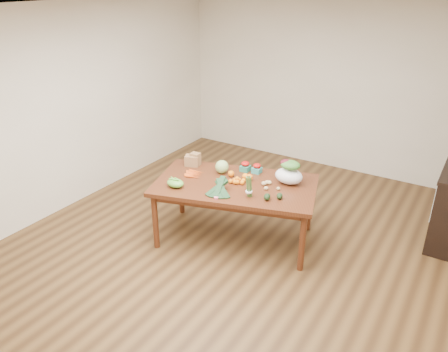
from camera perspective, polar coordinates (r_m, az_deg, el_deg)
The scene contains 25 objects.
floor at distance 5.31m, azimuth 0.97°, elevation -9.29°, with size 6.00×6.00×0.00m, color brown.
ceiling at distance 4.40m, azimuth 1.24°, elevation 21.21°, with size 5.00×6.00×0.02m, color white.
room_walls at distance 4.68m, azimuth 1.09°, elevation 4.50°, with size 5.02×6.02×2.70m.
dining_table at distance 5.29m, azimuth 1.45°, elevation -4.61°, with size 1.87×1.04×0.75m, color #522613.
dish_towel at distance 5.72m, azimuth 25.85°, elevation -2.94°, with size 0.02×0.28×0.45m, color white.
paper_bag at distance 5.58m, azimuth -4.19°, elevation 2.17°, with size 0.23×0.19×0.16m, color #8E5D40, non-canonical shape.
cabbage at distance 5.35m, azimuth -0.27°, elevation 1.21°, with size 0.16×0.16×0.16m, color #99B468.
strawberry_basket_a at distance 5.43m, azimuth 2.80°, elevation 1.15°, with size 0.11×0.11×0.10m, color red, non-canonical shape.
strawberry_basket_b at distance 5.39m, azimuth 4.31°, elevation 0.90°, with size 0.10×0.10×0.09m, color red, non-canonical shape.
orange_a at distance 5.27m, azimuth 0.93°, elevation 0.30°, with size 0.08×0.08×0.08m, color orange.
orange_b at distance 5.21m, azimuth 2.80°, elevation -0.05°, with size 0.08×0.08×0.08m, color orange.
orange_c at distance 5.18m, azimuth 3.33°, elevation -0.18°, with size 0.08×0.08×0.08m, color #F05F0E.
mandarin_cluster at distance 5.11m, azimuth 1.72°, elevation -0.48°, with size 0.18×0.18×0.09m, color #FF630F, non-canonical shape.
carrots at distance 5.34m, azimuth -4.03°, elevation 0.28°, with size 0.22×0.22×0.03m, color #E05D12, non-canonical shape.
snap_pea_bag at distance 5.05m, azimuth -6.37°, elevation -0.92°, with size 0.21×0.16×0.09m, color #5AAD3A.
kale_bunch at distance 4.83m, azimuth -0.71°, elevation -1.59°, with size 0.32×0.40×0.16m, color black, non-canonical shape.
asparagus_bundle at distance 4.77m, azimuth 3.30°, elevation -1.38°, with size 0.08×0.08×0.25m, color #437134, non-canonical shape.
potato_a at distance 5.08m, azimuth 5.24°, elevation -0.98°, with size 0.06×0.05×0.05m, color tan.
potato_b at distance 4.98m, azimuth 5.52°, elevation -1.59°, with size 0.05×0.05×0.04m, color #D1B479.
potato_c at distance 5.11m, azimuth 5.94°, elevation -0.85°, with size 0.06×0.05×0.05m, color #DCCE7F.
potato_d at distance 5.11m, azimuth 5.66°, elevation -0.83°, with size 0.06×0.05×0.05m, color tan.
potato_e at distance 4.99m, azimuth 7.11°, elevation -1.64°, with size 0.05×0.04×0.04m, color tan.
avocado_a at distance 4.76m, azimuth 5.65°, elevation -2.72°, with size 0.07×0.10×0.07m, color black.
avocado_b at distance 4.80m, azimuth 7.28°, elevation -2.61°, with size 0.06×0.10×0.06m, color black.
salad_bag at distance 5.13m, azimuth 8.48°, elevation 0.37°, with size 0.33×0.25×0.26m, color white, non-canonical shape.
Camera 1 is at (2.25, -3.77, 2.98)m, focal length 35.00 mm.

